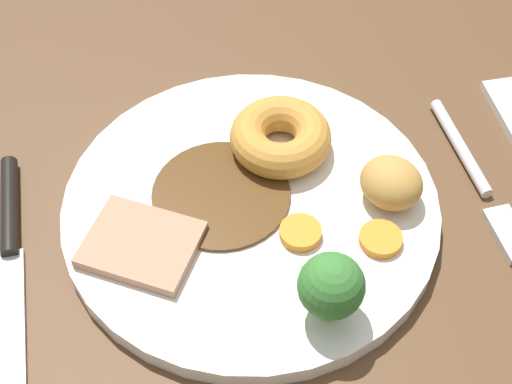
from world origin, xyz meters
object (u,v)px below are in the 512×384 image
object	(u,v)px
meat_slice_main	(141,244)
roast_potato_left	(391,183)
dinner_plate	(256,207)
yorkshire_pudding	(281,137)
carrot_coin_back	(300,233)
broccoli_floret	(331,287)
fork	(479,181)
knife	(10,245)
carrot_coin_front	(381,239)

from	to	relation	value
meat_slice_main	roast_potato_left	bearing A→B (deg)	178.35
meat_slice_main	dinner_plate	bearing A→B (deg)	-168.31
yorkshire_pudding	meat_slice_main	bearing A→B (deg)	27.46
dinner_plate	carrot_coin_back	bearing A→B (deg)	118.99
roast_potato_left	broccoli_floret	distance (cm)	10.38
yorkshire_pudding	broccoli_floret	world-z (taller)	broccoli_floret
fork	knife	distance (cm)	33.34
carrot_coin_front	broccoli_floret	size ratio (longest dim) A/B	0.57
carrot_coin_back	dinner_plate	bearing A→B (deg)	-61.01
meat_slice_main	fork	bearing A→B (deg)	179.62
yorkshire_pudding	roast_potato_left	xyz separation A→B (cm)	(-5.89, 6.40, 0.27)
dinner_plate	carrot_coin_front	xyz separation A→B (cm)	(-6.97, 5.59, 1.01)
dinner_plate	yorkshire_pudding	world-z (taller)	yorkshire_pudding
meat_slice_main	knife	xyz separation A→B (cm)	(8.53, -3.41, -1.35)
roast_potato_left	fork	xyz separation A→B (cm)	(-7.37, -0.33, -2.60)
roast_potato_left	fork	distance (cm)	7.82
carrot_coin_front	yorkshire_pudding	bearing A→B (deg)	-68.09
broccoli_floret	knife	size ratio (longest dim) A/B	0.27
dinner_plate	meat_slice_main	xyz separation A→B (cm)	(8.32, 1.72, 1.10)
yorkshire_pudding	roast_potato_left	bearing A→B (deg)	132.64
meat_slice_main	fork	distance (cm)	24.66
meat_slice_main	broccoli_floret	distance (cm)	13.16
yorkshire_pudding	carrot_coin_back	bearing A→B (deg)	82.64
carrot_coin_front	carrot_coin_back	bearing A→B (deg)	-21.41
meat_slice_main	roast_potato_left	world-z (taller)	roast_potato_left
dinner_plate	broccoli_floret	world-z (taller)	broccoli_floret
yorkshire_pudding	fork	xyz separation A→B (cm)	(-13.26, 6.07, -2.33)
yorkshire_pudding	knife	world-z (taller)	yorkshire_pudding
dinner_plate	carrot_coin_back	world-z (taller)	carrot_coin_back
fork	dinner_plate	bearing A→B (deg)	-95.04
meat_slice_main	carrot_coin_front	world-z (taller)	meat_slice_main
carrot_coin_back	meat_slice_main	bearing A→B (deg)	-10.58
carrot_coin_front	roast_potato_left	bearing A→B (deg)	-120.17
roast_potato_left	dinner_plate	bearing A→B (deg)	-13.95
roast_potato_left	carrot_coin_back	world-z (taller)	roast_potato_left
dinner_plate	broccoli_floret	size ratio (longest dim) A/B	5.17
dinner_plate	meat_slice_main	world-z (taller)	meat_slice_main
yorkshire_pudding	broccoli_floret	bearing A→B (deg)	85.09
yorkshire_pudding	broccoli_floret	distance (cm)	14.01
meat_slice_main	carrot_coin_front	size ratio (longest dim) A/B	2.48
dinner_plate	roast_potato_left	distance (cm)	9.48
yorkshire_pudding	carrot_coin_back	size ratio (longest dim) A/B	2.60
roast_potato_left	knife	distance (cm)	26.19
broccoli_floret	knife	xyz separation A→B (cm)	(18.70, -11.37, -3.86)
broccoli_floret	fork	distance (cm)	16.88
fork	roast_potato_left	bearing A→B (deg)	-85.87
broccoli_floret	knife	distance (cm)	22.22
yorkshire_pudding	fork	world-z (taller)	yorkshire_pudding
dinner_plate	knife	bearing A→B (deg)	-5.73
yorkshire_pudding	fork	bearing A→B (deg)	155.42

